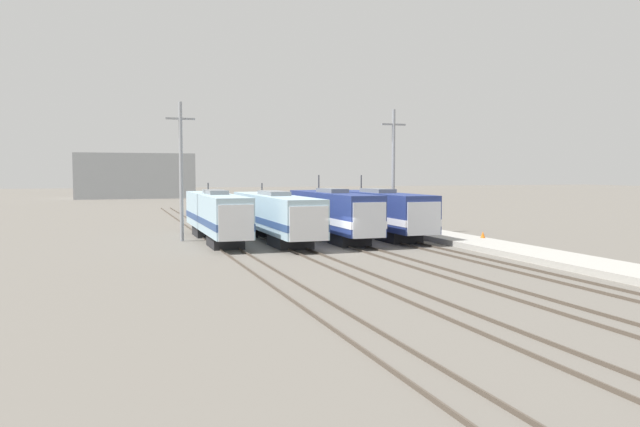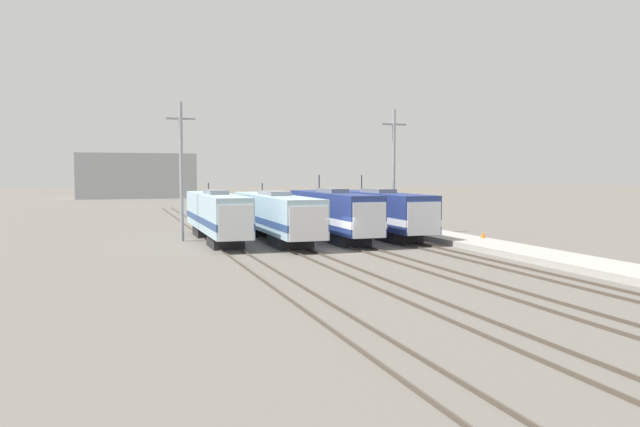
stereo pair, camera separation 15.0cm
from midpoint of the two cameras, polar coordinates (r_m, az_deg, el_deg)
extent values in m
plane|color=#666059|center=(45.49, 1.54, -3.49)|extent=(400.00, 400.00, 0.00)
cube|color=#4C4238|center=(43.45, -8.34, -3.78)|extent=(0.07, 120.00, 0.15)
cube|color=#4C4238|center=(43.72, -6.48, -3.72)|extent=(0.07, 120.00, 0.15)
cube|color=#4C4238|center=(44.52, -2.24, -3.56)|extent=(0.07, 120.00, 0.15)
cube|color=#4C4238|center=(44.94, -0.48, -3.49)|extent=(0.07, 120.00, 0.15)
cube|color=#4C4238|center=(46.08, 3.50, -3.31)|extent=(0.07, 120.00, 0.15)
cube|color=#4C4238|center=(46.63, 5.14, -3.24)|extent=(0.07, 120.00, 0.15)
cube|color=#4C4238|center=(48.06, 8.82, -3.06)|extent=(0.07, 120.00, 0.15)
cube|color=#4C4238|center=(48.73, 10.32, -2.98)|extent=(0.07, 120.00, 0.15)
cube|color=#232326|center=(48.59, -8.58, -2.51)|extent=(2.33, 3.97, 0.95)
cube|color=#232326|center=(57.47, -10.12, -1.56)|extent=(2.33, 3.97, 0.95)
cube|color=#9EBCCC|center=(52.86, -9.44, 0.14)|extent=(2.74, 18.06, 3.00)
cube|color=navy|center=(52.90, -9.43, -0.51)|extent=(2.78, 18.10, 0.54)
cube|color=silver|center=(45.01, -7.85, -0.76)|extent=(2.52, 2.26, 2.55)
cube|color=black|center=(43.94, -7.60, -0.13)|extent=(2.14, 0.08, 0.71)
cube|color=gray|center=(52.79, -9.46, 1.96)|extent=(1.51, 4.52, 0.35)
cylinder|color=#38383D|center=(56.71, -10.09, 2.34)|extent=(0.12, 0.12, 0.87)
cube|color=#232326|center=(48.33, -2.69, -2.50)|extent=(2.63, 4.34, 0.95)
cube|color=#232326|center=(57.83, -5.34, -1.48)|extent=(2.63, 4.34, 0.95)
cube|color=#9EBCCC|center=(52.91, -4.14, 0.12)|extent=(3.09, 19.71, 2.89)
cube|color=navy|center=(52.95, -4.14, -0.50)|extent=(3.13, 19.75, 0.52)
cube|color=silver|center=(44.34, -1.30, -0.85)|extent=(2.84, 2.04, 2.46)
cube|color=black|center=(43.41, -0.93, -0.24)|extent=(2.42, 0.08, 0.69)
cube|color=gray|center=(52.83, -4.15, 1.88)|extent=(1.70, 4.93, 0.35)
cylinder|color=#38383D|center=(57.03, -5.23, 2.31)|extent=(0.12, 0.12, 0.95)
cube|color=black|center=(49.51, 2.77, -2.35)|extent=(2.41, 3.56, 0.95)
cube|color=black|center=(57.09, -0.16, -1.53)|extent=(2.41, 3.56, 0.95)
cube|color=navy|center=(53.12, 1.20, 0.26)|extent=(2.83, 16.18, 3.10)
cube|color=silver|center=(53.16, 1.20, -0.41)|extent=(2.87, 16.22, 0.56)
cube|color=silver|center=(46.30, 4.25, -0.56)|extent=(2.60, 1.71, 2.63)
cube|color=black|center=(45.55, 4.63, 0.10)|extent=(2.21, 0.08, 0.74)
cube|color=slate|center=(53.04, 1.21, 2.12)|extent=(1.56, 4.05, 0.35)
cylinder|color=#38383D|center=(56.39, -0.01, 2.80)|extent=(0.12, 0.12, 1.49)
cube|color=black|center=(52.29, 7.30, -2.05)|extent=(2.61, 3.85, 0.95)
cube|color=black|center=(60.25, 3.69, -1.26)|extent=(2.61, 3.85, 0.95)
cube|color=navy|center=(56.09, 5.38, 0.39)|extent=(3.07, 17.50, 3.01)
cube|color=silver|center=(56.13, 5.37, -0.23)|extent=(3.11, 17.54, 0.54)
cube|color=silver|center=(49.16, 9.00, -0.38)|extent=(2.83, 2.27, 2.56)
cube|color=black|center=(48.19, 9.59, 0.20)|extent=(2.40, 0.08, 0.72)
cube|color=slate|center=(56.02, 5.39, 2.10)|extent=(1.69, 4.38, 0.35)
cylinder|color=#38383D|center=(59.55, 3.90, 2.78)|extent=(0.12, 0.12, 1.54)
cylinder|color=gray|center=(53.22, -12.48, 3.73)|extent=(0.31, 0.31, 11.59)
cube|color=gray|center=(53.41, -12.55, 8.46)|extent=(2.40, 0.16, 0.16)
cylinder|color=gray|center=(58.51, 6.83, 3.79)|extent=(0.31, 0.31, 11.59)
cube|color=gray|center=(58.68, 6.86, 8.09)|extent=(2.40, 0.16, 0.16)
cube|color=#A8A59E|center=(50.63, 14.09, -2.62)|extent=(4.00, 120.00, 0.43)
cone|color=orange|center=(52.43, 14.77, -1.88)|extent=(0.38, 0.38, 0.54)
cube|color=#9EA3A8|center=(148.21, -16.44, 3.32)|extent=(25.48, 15.03, 9.97)
camera|label=1|loc=(0.07, -89.91, 0.01)|focal=35.00mm
camera|label=2|loc=(0.07, 90.09, -0.01)|focal=35.00mm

